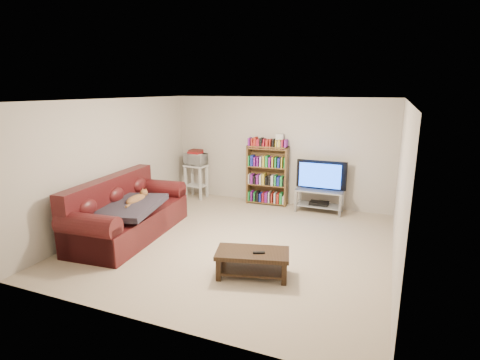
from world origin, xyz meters
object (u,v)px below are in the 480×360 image
at_px(coffee_table, 252,259).
at_px(bookshelf, 267,174).
at_px(sofa, 126,216).
at_px(tv_stand, 319,197).

distance_m(coffee_table, bookshelf, 3.46).
bearing_deg(sofa, bookshelf, 52.16).
bearing_deg(sofa, tv_stand, 36.08).
relative_size(tv_stand, bookshelf, 0.74).
bearing_deg(bookshelf, sofa, -125.49).
height_order(tv_stand, bookshelf, bookshelf).
relative_size(coffee_table, tv_stand, 1.13).
xyz_separation_m(sofa, tv_stand, (2.98, 2.59, -0.02)).
bearing_deg(sofa, coffee_table, -17.53).
xyz_separation_m(coffee_table, tv_stand, (0.35, 3.18, 0.08)).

